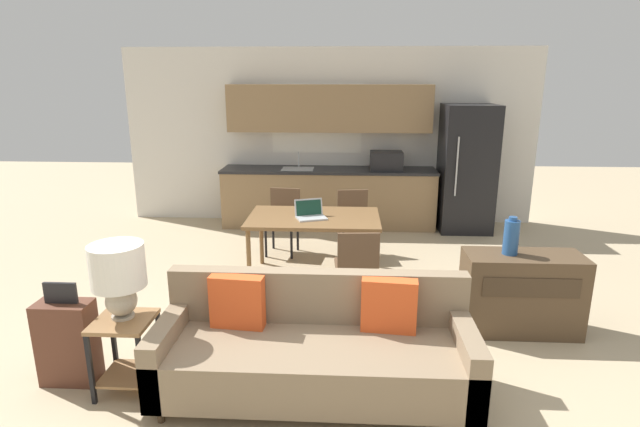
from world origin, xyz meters
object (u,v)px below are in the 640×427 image
at_px(credenza, 521,293).
at_px(vase, 511,237).
at_px(couch, 315,349).
at_px(side_table, 126,344).
at_px(dining_chair_near_right, 357,264).
at_px(laptop, 310,213).
at_px(dining_chair_far_left, 283,217).
at_px(suitcase, 68,342).
at_px(table_lamp, 118,273).
at_px(dining_table, 314,222).
at_px(refrigerator, 466,169).
at_px(dining_chair_far_right, 354,219).

distance_m(credenza, vase, 0.54).
height_order(couch, side_table, couch).
xyz_separation_m(vase, dining_chair_near_right, (-1.34, 0.33, -0.41)).
bearing_deg(vase, laptop, 149.27).
distance_m(dining_chair_far_left, suitcase, 3.26).
xyz_separation_m(table_lamp, credenza, (3.19, 1.04, -0.54)).
distance_m(dining_table, table_lamp, 2.54).
height_order(credenza, dining_chair_near_right, dining_chair_near_right).
distance_m(credenza, suitcase, 3.80).
height_order(credenza, vase, vase).
height_order(couch, suitcase, couch).
distance_m(table_lamp, suitcase, 0.75).
distance_m(dining_table, dining_chair_far_left, 0.98).
distance_m(refrigerator, dining_chair_near_right, 3.34).
xyz_separation_m(refrigerator, table_lamp, (-3.38, -4.24, -0.03)).
xyz_separation_m(couch, vase, (1.66, 1.03, 0.55)).
xyz_separation_m(vase, suitcase, (-3.53, -1.01, -0.56)).
distance_m(dining_table, vase, 2.16).
bearing_deg(side_table, couch, 2.39).
bearing_deg(suitcase, vase, 15.95).
height_order(vase, dining_chair_near_right, vase).
relative_size(side_table, dining_chair_far_right, 0.68).
relative_size(table_lamp, dining_chair_near_right, 0.66).
distance_m(refrigerator, dining_table, 2.97).
distance_m(vase, dining_chair_far_left, 3.06).
bearing_deg(vase, table_lamp, -160.98).
xyz_separation_m(dining_table, couch, (0.16, -2.19, -0.33)).
height_order(dining_table, vase, vase).
height_order(credenza, dining_chair_far_right, dining_chair_far_right).
bearing_deg(laptop, dining_chair_far_right, 39.68).
relative_size(refrigerator, vase, 5.49).
relative_size(couch, dining_chair_near_right, 2.66).
height_order(side_table, credenza, credenza).
bearing_deg(dining_chair_far_left, refrigerator, 32.55).
xyz_separation_m(side_table, table_lamp, (-0.01, 0.04, 0.54)).
bearing_deg(suitcase, credenza, 15.20).
distance_m(couch, laptop, 2.19).
bearing_deg(credenza, table_lamp, -161.95).
bearing_deg(side_table, dining_chair_near_right, 39.91).
bearing_deg(laptop, side_table, -138.05).
xyz_separation_m(dining_chair_far_right, laptop, (-0.50, -0.84, 0.30)).
height_order(credenza, dining_chair_far_left, dining_chair_far_left).
distance_m(credenza, laptop, 2.32).
distance_m(dining_chair_far_right, laptop, 1.02).
height_order(refrigerator, side_table, refrigerator).
xyz_separation_m(vase, laptop, (-1.86, 1.10, -0.11)).
height_order(refrigerator, laptop, refrigerator).
bearing_deg(suitcase, couch, -0.74).
xyz_separation_m(side_table, laptop, (1.19, 2.19, 0.40)).
height_order(dining_chair_near_right, suitcase, dining_chair_near_right).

